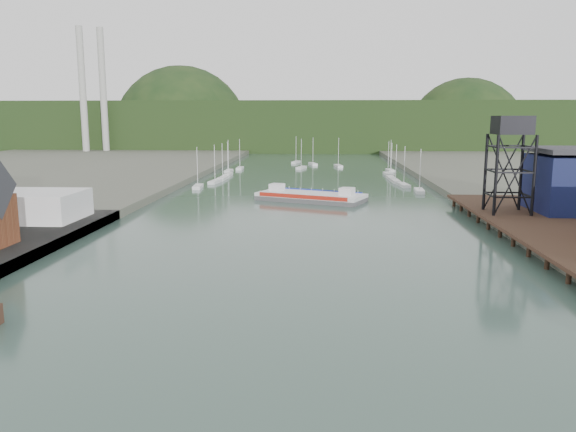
# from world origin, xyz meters

# --- Properties ---
(ground) EXTENTS (600.00, 600.00, 0.00)m
(ground) POSITION_xyz_m (0.00, 0.00, 0.00)
(ground) COLOR #2B443C
(ground) RESTS_ON ground
(east_pier) EXTENTS (14.00, 70.00, 2.45)m
(east_pier) POSITION_xyz_m (37.00, 45.00, 1.90)
(east_pier) COLOR black
(east_pier) RESTS_ON ground
(white_shed) EXTENTS (18.00, 12.00, 4.50)m
(white_shed) POSITION_xyz_m (-44.00, 50.00, 3.85)
(white_shed) COLOR silver
(white_shed) RESTS_ON west_quay
(lift_tower) EXTENTS (6.50, 6.50, 16.00)m
(lift_tower) POSITION_xyz_m (35.00, 58.00, 15.65)
(lift_tower) COLOR black
(lift_tower) RESTS_ON east_pier
(marina_sailboats) EXTENTS (57.71, 92.65, 0.90)m
(marina_sailboats) POSITION_xyz_m (0.08, 138.46, 0.35)
(marina_sailboats) COLOR silver
(marina_sailboats) RESTS_ON ground
(smokestacks) EXTENTS (11.20, 8.20, 60.00)m
(smokestacks) POSITION_xyz_m (-106.00, 232.50, 30.00)
(smokestacks) COLOR #A8A8A3
(smokestacks) RESTS_ON ground
(distant_hills) EXTENTS (500.00, 120.00, 80.00)m
(distant_hills) POSITION_xyz_m (-3.98, 301.35, 10.38)
(distant_hills) COLOR black
(distant_hills) RESTS_ON ground
(chain_ferry) EXTENTS (24.76, 17.33, 3.31)m
(chain_ferry) POSITION_xyz_m (1.70, 83.92, 0.95)
(chain_ferry) COLOR #4C4C4F
(chain_ferry) RESTS_ON ground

